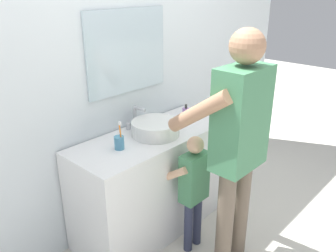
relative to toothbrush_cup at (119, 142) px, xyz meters
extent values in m
plane|color=silver|center=(0.35, -0.29, -0.89)|extent=(14.00, 14.00, 0.00)
cube|color=silver|center=(0.35, 0.33, 0.46)|extent=(4.40, 0.08, 2.70)
cube|color=silver|center=(0.35, 0.28, 0.55)|extent=(0.76, 0.02, 0.62)
cube|color=white|center=(0.35, 0.01, -0.47)|extent=(1.37, 0.54, 0.84)
cylinder|color=silver|center=(0.35, -0.01, 0.00)|extent=(0.37, 0.37, 0.11)
cylinder|color=beige|center=(0.35, -0.01, 0.01)|extent=(0.30, 0.30, 0.09)
cylinder|color=#B7BABF|center=(0.35, 0.22, 0.04)|extent=(0.03, 0.03, 0.18)
cylinder|color=#B7BABF|center=(0.35, 0.16, 0.12)|extent=(0.02, 0.12, 0.02)
cylinder|color=#B7BABF|center=(0.28, 0.22, -0.03)|extent=(0.04, 0.04, 0.05)
cylinder|color=#B7BABF|center=(0.42, 0.22, -0.03)|extent=(0.04, 0.04, 0.05)
cylinder|color=#4C8EB2|center=(0.00, 0.00, 0.00)|extent=(0.07, 0.07, 0.09)
cylinder|color=orange|center=(0.00, -0.01, 0.05)|extent=(0.03, 0.02, 0.17)
cube|color=white|center=(0.00, -0.01, 0.14)|extent=(0.01, 0.02, 0.02)
cylinder|color=#B27FC6|center=(0.69, -0.02, 0.01)|extent=(0.06, 0.06, 0.13)
cylinder|color=#2D2D2D|center=(0.69, -0.02, 0.10)|extent=(0.02, 0.02, 0.04)
cylinder|color=#2D334C|center=(0.29, -0.40, -0.67)|extent=(0.07, 0.07, 0.43)
cylinder|color=#2D334C|center=(0.40, -0.40, -0.67)|extent=(0.07, 0.07, 0.43)
cube|color=#427F56|center=(0.35, -0.40, -0.27)|extent=(0.22, 0.12, 0.38)
sphere|color=#D8A884|center=(0.35, -0.40, -0.01)|extent=(0.12, 0.12, 0.12)
cylinder|color=#D8A884|center=(0.23, -0.30, -0.24)|extent=(0.05, 0.26, 0.20)
cylinder|color=#D8A884|center=(0.47, -0.30, -0.24)|extent=(0.05, 0.26, 0.20)
cylinder|color=#6B5B4C|center=(0.35, -0.68, -0.50)|extent=(0.12, 0.12, 0.78)
cylinder|color=#6B5B4C|center=(0.55, -0.68, -0.50)|extent=(0.12, 0.12, 0.78)
cube|color=#427F56|center=(0.45, -0.68, 0.23)|extent=(0.39, 0.22, 0.68)
sphere|color=#A87A5B|center=(0.45, -0.68, 0.69)|extent=(0.22, 0.22, 0.22)
cylinder|color=#A87A5B|center=(0.24, -0.51, 0.29)|extent=(0.09, 0.47, 0.37)
cylinder|color=#A87A5B|center=(0.66, -0.51, 0.29)|extent=(0.09, 0.47, 0.37)
cylinder|color=yellow|center=(0.66, -0.33, 0.11)|extent=(0.01, 0.14, 0.03)
cube|color=white|center=(0.66, -0.25, 0.12)|extent=(0.01, 0.02, 0.02)
camera|label=1|loc=(-1.40, -1.77, 1.04)|focal=37.66mm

